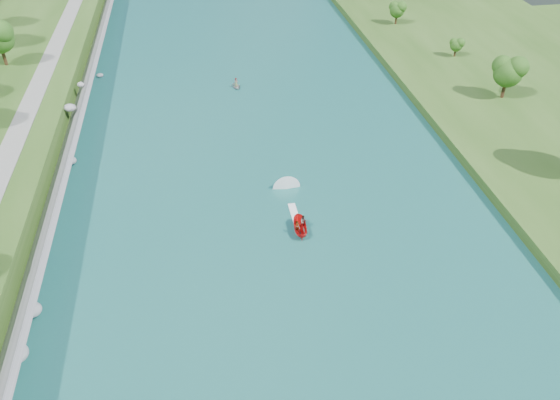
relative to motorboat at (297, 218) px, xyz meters
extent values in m
plane|color=#2D5119|center=(-2.76, -11.43, -0.73)|extent=(260.00, 260.00, 0.00)
cube|color=#165357|center=(-2.76, 8.57, -0.68)|extent=(55.00, 240.00, 0.10)
cube|color=slate|center=(-28.61, 8.57, 1.07)|extent=(3.54, 236.00, 4.05)
ellipsoid|color=gray|center=(-28.16, -15.65, 0.76)|extent=(1.83, 2.01, 1.33)
ellipsoid|color=gray|center=(-28.01, -10.35, 0.57)|extent=(1.83, 1.77, 1.33)
ellipsoid|color=gray|center=(-28.52, 1.92, 0.69)|extent=(1.47, 1.72, 0.89)
ellipsoid|color=gray|center=(-28.66, 11.46, 0.62)|extent=(1.42, 1.38, 0.99)
ellipsoid|color=gray|center=(-28.10, 17.19, 0.21)|extent=(1.35, 1.33, 1.02)
ellipsoid|color=gray|center=(-29.53, 29.26, 2.24)|extent=(1.88, 1.65, 1.10)
ellipsoid|color=gray|center=(-28.95, 37.71, 2.10)|extent=(1.14, 0.97, 0.89)
ellipsoid|color=gray|center=(-27.22, 46.70, -0.32)|extent=(1.27, 1.07, 0.73)
ellipsoid|color=#1E5416|center=(38.57, 24.48, 4.89)|extent=(4.94, 4.94, 8.24)
ellipsoid|color=#1E5416|center=(38.18, 42.04, 2.84)|extent=(2.48, 2.48, 4.13)
ellipsoid|color=#1E5416|center=(33.20, 61.02, 3.59)|extent=(3.39, 3.39, 5.64)
imported|color=red|center=(-0.02, -1.76, 0.12)|extent=(1.66, 3.95, 1.50)
imported|color=#66605B|center=(-0.42, -2.16, 0.51)|extent=(0.68, 0.57, 1.58)
imported|color=#66605B|center=(0.48, -1.26, 0.50)|extent=(0.79, 0.63, 1.56)
cube|color=white|center=(-0.02, 1.24, -0.60)|extent=(0.90, 5.00, 0.06)
imported|color=gray|center=(-3.39, 38.30, -0.36)|extent=(2.18, 2.78, 0.53)
imported|color=#66605B|center=(-3.39, 38.30, 0.36)|extent=(0.84, 0.69, 1.47)
camera|label=1|loc=(-10.32, -49.46, 40.45)|focal=35.00mm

